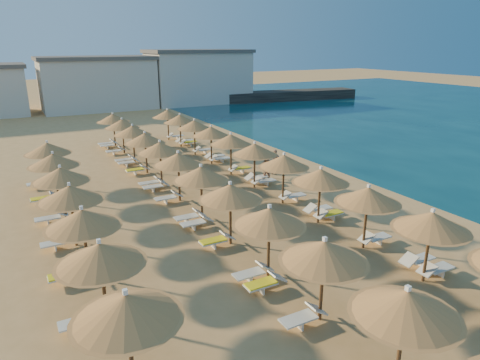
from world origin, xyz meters
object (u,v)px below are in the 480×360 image
beachgoer_c (275,162)px  parasol_row_east (268,156)px  jetty (271,96)px  beachgoer_b (267,168)px  parasol_row_west (189,167)px

beachgoer_c → parasol_row_east: bearing=-73.7°
jetty → beachgoer_b: bearing=-114.5°
parasol_row_east → beachgoer_b: parasol_row_east is taller
beachgoer_b → jetty: bearing=115.7°
jetty → parasol_row_west: bearing=-119.5°
beachgoer_b → beachgoer_c: bearing=99.6°
beachgoer_c → beachgoer_b: bearing=-84.2°
jetty → parasol_row_west: 49.14m
parasol_row_east → beachgoer_c: (2.85, 3.61, -1.61)m
parasol_row_west → beachgoer_c: parasol_row_west is taller
parasol_row_west → beachgoer_b: size_ratio=20.91×
beachgoer_b → beachgoer_c: beachgoer_b is taller
parasol_row_west → beachgoer_b: (6.51, 2.31, -1.57)m
jetty → beachgoer_c: 41.57m
parasol_row_east → beachgoer_c: 4.87m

